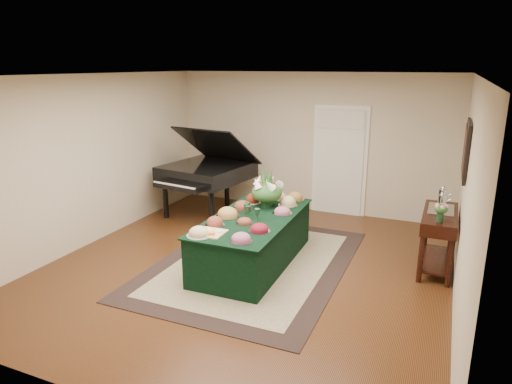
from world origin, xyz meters
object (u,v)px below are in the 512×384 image
at_px(grand_piano, 207,171).
at_px(mahogany_sideboard, 439,226).
at_px(floral_centerpiece, 267,189).
at_px(buffet_table, 253,240).

bearing_deg(grand_piano, mahogany_sideboard, -12.05).
height_order(floral_centerpiece, mahogany_sideboard, floral_centerpiece).
bearing_deg(mahogany_sideboard, grand_piano, 167.95).
bearing_deg(grand_piano, floral_centerpiece, -35.15).
relative_size(floral_centerpiece, mahogany_sideboard, 0.41).
xyz_separation_m(buffet_table, floral_centerpiece, (0.00, 0.52, 0.65)).
height_order(buffet_table, grand_piano, grand_piano).
bearing_deg(floral_centerpiece, buffet_table, -90.15).
xyz_separation_m(grand_piano, mahogany_sideboard, (4.20, -0.90, -0.21)).
distance_m(buffet_table, mahogany_sideboard, 2.63).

